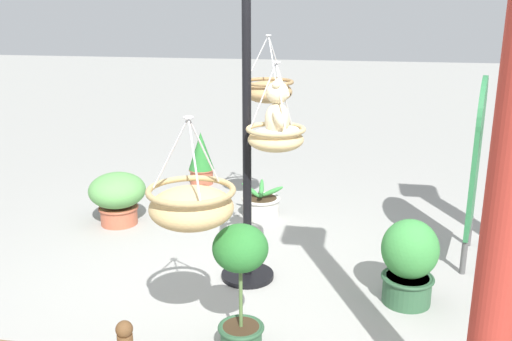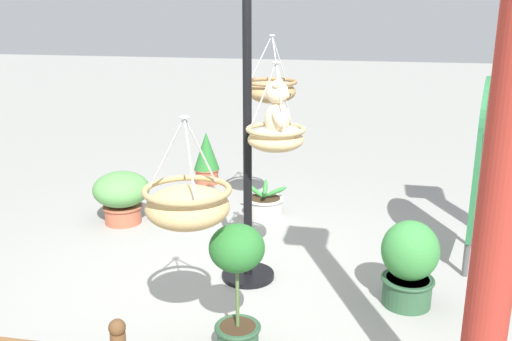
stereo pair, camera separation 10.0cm
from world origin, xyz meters
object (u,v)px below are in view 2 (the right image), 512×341
(teddy_bear, at_px, (279,113))
(hanging_basket_right_low, at_px, (188,205))
(potted_plant_trailing_ivy, at_px, (409,262))
(hanging_basket_with_teddy, at_px, (276,137))
(potted_plant_flowering_red, at_px, (265,205))
(hanging_basket_left_high, at_px, (272,90))
(potted_plant_fern_front, at_px, (207,158))
(display_pole_central, at_px, (248,186))
(potted_plant_conical_shrub, at_px, (122,194))
(greenhouse_pillar_left, at_px, (504,184))
(potted_plant_tall_leafy, at_px, (237,279))
(display_sign_board, at_px, (480,156))

(teddy_bear, xyz_separation_m, hanging_basket_right_low, (1.05, -0.37, -0.38))
(teddy_bear, xyz_separation_m, potted_plant_trailing_ivy, (0.03, 1.01, -1.10))
(hanging_basket_with_teddy, xyz_separation_m, potted_plant_flowering_red, (-1.58, -0.39, -1.12))
(hanging_basket_left_high, xyz_separation_m, hanging_basket_right_low, (2.47, -0.05, -0.33))
(potted_plant_fern_front, relative_size, potted_plant_flowering_red, 1.39)
(display_pole_central, bearing_deg, potted_plant_conical_shrub, -121.26)
(potted_plant_fern_front, bearing_deg, hanging_basket_right_low, 15.28)
(hanging_basket_left_high, relative_size, greenhouse_pillar_left, 0.22)
(potted_plant_tall_leafy, height_order, display_sign_board, display_sign_board)
(teddy_bear, relative_size, hanging_basket_left_high, 0.65)
(teddy_bear, bearing_deg, greenhouse_pillar_left, 40.21)
(teddy_bear, height_order, potted_plant_conical_shrub, teddy_bear)
(hanging_basket_with_teddy, distance_m, greenhouse_pillar_left, 1.99)
(potted_plant_flowering_red, bearing_deg, potted_plant_fern_front, -136.93)
(potted_plant_tall_leafy, bearing_deg, display_pole_central, -170.96)
(hanging_basket_left_high, relative_size, potted_plant_fern_front, 0.98)
(teddy_bear, xyz_separation_m, greenhouse_pillar_left, (1.50, 1.27, 0.00))
(hanging_basket_right_low, relative_size, potted_plant_flowering_red, 1.38)
(potted_plant_flowering_red, bearing_deg, hanging_basket_left_high, 31.09)
(potted_plant_flowering_red, bearing_deg, display_sign_board, 70.48)
(hanging_basket_right_low, distance_m, potted_plant_conical_shrub, 2.72)
(teddy_bear, distance_m, hanging_basket_left_high, 1.45)
(display_sign_board, bearing_deg, potted_plant_tall_leafy, -43.74)
(potted_plant_conical_shrub, bearing_deg, potted_plant_tall_leafy, 40.81)
(display_pole_central, bearing_deg, display_sign_board, 111.03)
(potted_plant_fern_front, height_order, potted_plant_trailing_ivy, same)
(hanging_basket_left_high, distance_m, hanging_basket_right_low, 2.50)
(display_pole_central, distance_m, potted_plant_flowering_red, 1.59)
(hanging_basket_left_high, bearing_deg, potted_plant_tall_leafy, 5.14)
(potted_plant_flowering_red, bearing_deg, hanging_basket_right_low, 0.92)
(teddy_bear, relative_size, potted_plant_tall_leafy, 0.48)
(hanging_basket_right_low, relative_size, potted_plant_tall_leafy, 0.75)
(display_pole_central, xyz_separation_m, hanging_basket_with_teddy, (0.15, 0.25, 0.44))
(hanging_basket_right_low, height_order, potted_plant_fern_front, hanging_basket_right_low)
(hanging_basket_with_teddy, xyz_separation_m, greenhouse_pillar_left, (1.50, 1.29, 0.19))
(potted_plant_trailing_ivy, height_order, display_sign_board, display_sign_board)
(display_pole_central, relative_size, potted_plant_tall_leafy, 2.86)
(potted_plant_fern_front, height_order, potted_plant_conical_shrub, potted_plant_fern_front)
(greenhouse_pillar_left, distance_m, potted_plant_conical_shrub, 4.21)
(potted_plant_conical_shrub, distance_m, display_sign_board, 3.50)
(hanging_basket_with_teddy, xyz_separation_m, potted_plant_fern_front, (-2.60, -1.34, -0.92))
(potted_plant_trailing_ivy, bearing_deg, display_pole_central, -98.10)
(potted_plant_flowering_red, xyz_separation_m, display_sign_board, (0.71, 2.01, 0.83))
(potted_plant_tall_leafy, bearing_deg, greenhouse_pillar_left, 66.66)
(hanging_basket_with_teddy, height_order, hanging_basket_left_high, hanging_basket_left_high)
(hanging_basket_with_teddy, bearing_deg, hanging_basket_left_high, -168.43)
(display_pole_central, distance_m, potted_plant_fern_front, 2.73)
(display_pole_central, bearing_deg, hanging_basket_with_teddy, 59.04)
(hanging_basket_with_teddy, height_order, teddy_bear, hanging_basket_with_teddy)
(greenhouse_pillar_left, distance_m, potted_plant_fern_front, 5.00)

